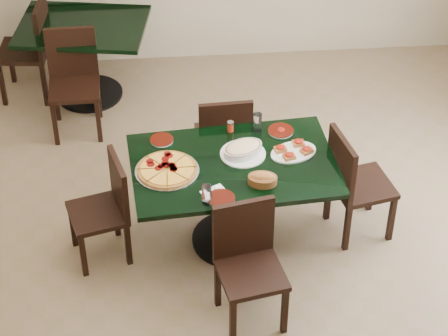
{
  "coord_description": "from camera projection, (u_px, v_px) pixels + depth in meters",
  "views": [
    {
      "loc": [
        -0.48,
        -4.76,
        4.61
      ],
      "look_at": [
        -0.09,
        0.0,
        0.76
      ],
      "focal_mm": 70.0,
      "sensor_mm": 36.0,
      "label": 1
    }
  ],
  "objects": [
    {
      "name": "pepperoni_pizza",
      "position": [
        167.0,
        170.0,
        6.11
      ],
      "size": [
        0.45,
        0.45,
        0.04
      ],
      "rotation": [
        0.0,
        0.0,
        -0.01
      ],
      "color": "silver",
      "rests_on": "main_table"
    },
    {
      "name": "back_chair_near",
      "position": [
        73.0,
        76.0,
        7.51
      ],
      "size": [
        0.45,
        0.45,
        0.93
      ],
      "rotation": [
        0.0,
        0.0,
        0.03
      ],
      "color": "black",
      "rests_on": "floor"
    },
    {
      "name": "chair_right",
      "position": [
        353.0,
        180.0,
        6.43
      ],
      "size": [
        0.51,
        0.51,
        0.91
      ],
      "rotation": [
        0.0,
        0.0,
        1.79
      ],
      "color": "black",
      "rests_on": "floor"
    },
    {
      "name": "side_plate_far_r",
      "position": [
        281.0,
        131.0,
        6.49
      ],
      "size": [
        0.19,
        0.19,
        0.03
      ],
      "rotation": [
        0.0,
        0.0,
        0.02
      ],
      "color": "silver",
      "rests_on": "main_table"
    },
    {
      "name": "main_table",
      "position": [
        233.0,
        183.0,
        6.31
      ],
      "size": [
        1.52,
        1.05,
        0.75
      ],
      "rotation": [
        0.0,
        0.0,
        0.08
      ],
      "color": "black",
      "rests_on": "floor"
    },
    {
      "name": "floor",
      "position": [
        235.0,
        245.0,
        6.62
      ],
      "size": [
        5.5,
        5.5,
        0.0
      ],
      "primitive_type": "plane",
      "color": "brown",
      "rests_on": "ground"
    },
    {
      "name": "water_glass_b",
      "position": [
        207.0,
        195.0,
        5.82
      ],
      "size": [
        0.07,
        0.07,
        0.14
      ],
      "primitive_type": "cylinder",
      "color": "silver",
      "rests_on": "main_table"
    },
    {
      "name": "side_plate_near",
      "position": [
        221.0,
        198.0,
        5.89
      ],
      "size": [
        0.19,
        0.19,
        0.02
      ],
      "rotation": [
        0.0,
        0.0,
        0.37
      ],
      "color": "silver",
      "rests_on": "main_table"
    },
    {
      "name": "back_chair_left",
      "position": [
        32.0,
        44.0,
        7.89
      ],
      "size": [
        0.49,
        0.49,
        0.96
      ],
      "rotation": [
        0.0,
        0.0,
        -1.67
      ],
      "color": "black",
      "rests_on": "floor"
    },
    {
      "name": "pepper_shaker",
      "position": [
        230.0,
        126.0,
        6.47
      ],
      "size": [
        0.05,
        0.05,
        0.08
      ],
      "color": "red",
      "rests_on": "main_table"
    },
    {
      "name": "chair_left",
      "position": [
        107.0,
        204.0,
        6.28
      ],
      "size": [
        0.49,
        0.49,
        0.84
      ],
      "rotation": [
        0.0,
        0.0,
        -1.3
      ],
      "color": "black",
      "rests_on": "floor"
    },
    {
      "name": "back_table",
      "position": [
        85.0,
        47.0,
        7.87
      ],
      "size": [
        1.24,
        0.99,
        0.75
      ],
      "rotation": [
        0.0,
        0.0,
        -0.16
      ],
      "color": "black",
      "rests_on": "floor"
    },
    {
      "name": "bruschetta_platter",
      "position": [
        294.0,
        150.0,
        6.27
      ],
      "size": [
        0.41,
        0.34,
        0.05
      ],
      "rotation": [
        0.0,
        0.0,
        0.36
      ],
      "color": "silver",
      "rests_on": "main_table"
    },
    {
      "name": "water_glass_a",
      "position": [
        257.0,
        122.0,
        6.46
      ],
      "size": [
        0.07,
        0.07,
        0.14
      ],
      "primitive_type": "cylinder",
      "color": "silver",
      "rests_on": "main_table"
    },
    {
      "name": "chair_far",
      "position": [
        224.0,
        137.0,
        6.86
      ],
      "size": [
        0.43,
        0.43,
        0.89
      ],
      "rotation": [
        0.0,
        0.0,
        3.19
      ],
      "color": "black",
      "rests_on": "floor"
    },
    {
      "name": "napkin_setting",
      "position": [
        216.0,
        194.0,
        5.93
      ],
      "size": [
        0.22,
        0.22,
        0.01
      ],
      "rotation": [
        0.0,
        0.0,
        0.47
      ],
      "color": "white",
      "rests_on": "main_table"
    },
    {
      "name": "lasagna_casserole",
      "position": [
        243.0,
        150.0,
        6.25
      ],
      "size": [
        0.35,
        0.33,
        0.09
      ],
      "rotation": [
        0.0,
        0.0,
        0.44
      ],
      "color": "silver",
      "rests_on": "main_table"
    },
    {
      "name": "chair_near",
      "position": [
        248.0,
        257.0,
        5.81
      ],
      "size": [
        0.5,
        0.5,
        0.9
      ],
      "rotation": [
        0.0,
        0.0,
        0.2
      ],
      "color": "black",
      "rests_on": "floor"
    },
    {
      "name": "bread_basket",
      "position": [
        263.0,
        179.0,
        6.0
      ],
      "size": [
        0.23,
        0.18,
        0.09
      ],
      "rotation": [
        0.0,
        0.0,
        -0.19
      ],
      "color": "brown",
      "rests_on": "main_table"
    },
    {
      "name": "side_plate_far_l",
      "position": [
        162.0,
        140.0,
        6.4
      ],
      "size": [
        0.17,
        0.17,
        0.02
      ],
      "rotation": [
        0.0,
        0.0,
        -0.11
      ],
      "color": "silver",
      "rests_on": "main_table"
    }
  ]
}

